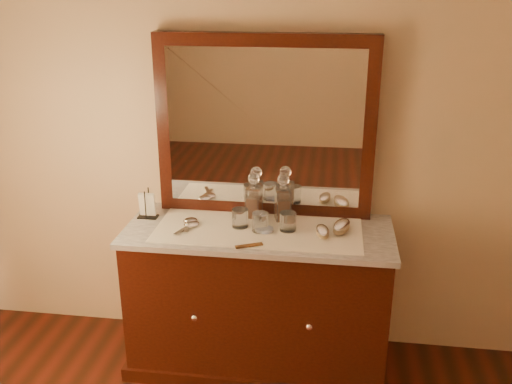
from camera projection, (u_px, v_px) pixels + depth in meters
The scene contains 18 objects.
dresser_cabinet at pixel (258, 300), 3.16m from camera, with size 1.40×0.55×0.82m, color black.
dresser_plinth at pixel (258, 354), 3.29m from camera, with size 1.46×0.59×0.08m, color black.
knob_left at pixel (194, 318), 2.92m from camera, with size 0.04×0.04×0.04m, color silver.
knob_right at pixel (309, 327), 2.85m from camera, with size 0.04×0.04×0.04m, color silver.
marble_top at pixel (259, 231), 3.01m from camera, with size 1.44×0.59×0.03m, color silver.
mirror_frame at pixel (265, 127), 3.06m from camera, with size 1.20×0.08×1.00m, color black.
mirror_glass at pixel (264, 129), 3.03m from camera, with size 1.06×0.01×0.86m, color white.
lace_runner at pixel (258, 230), 2.99m from camera, with size 1.10×0.45×0.00m, color white.
pin_dish at pixel (265, 230), 2.97m from camera, with size 0.09×0.09×0.02m, color white.
comb at pixel (249, 245), 2.80m from camera, with size 0.14×0.03×0.01m, color brown.
napkin_rack at pixel (147, 206), 3.14m from camera, with size 0.11×0.07×0.17m.
decanter_left at pixel (254, 200), 3.12m from camera, with size 0.09×0.09×0.26m.
decanter_right at pixel (283, 202), 3.08m from camera, with size 0.10×0.10×0.27m.
brush_near at pixel (323, 232), 2.92m from camera, with size 0.09×0.16×0.04m.
brush_far at pixel (342, 226), 2.97m from camera, with size 0.12×0.19×0.05m.
hand_mirror_outer at pixel (190, 222), 3.06m from camera, with size 0.08×0.20×0.02m.
hand_mirror_inner at pixel (190, 225), 3.02m from camera, with size 0.12×0.20×0.02m.
tumblers at pixel (263, 220), 2.98m from camera, with size 0.35×0.13×0.10m.
Camera 1 is at (0.37, -0.76, 2.10)m, focal length 39.29 mm.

